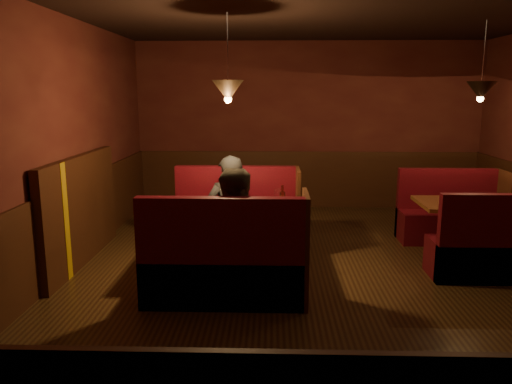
{
  "coord_description": "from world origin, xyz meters",
  "views": [
    {
      "loc": [
        -0.64,
        -5.34,
        2.03
      ],
      "look_at": [
        -0.81,
        0.06,
        0.95
      ],
      "focal_mm": 35.0,
      "sensor_mm": 36.0,
      "label": 1
    }
  ],
  "objects_px": {
    "main_bench_near": "(226,269)",
    "second_bench_near": "(498,252)",
    "main_bench_far": "(237,225)",
    "second_bench_far": "(450,218)",
    "diner_b": "(240,217)",
    "second_table": "(470,217)",
    "main_table": "(231,222)",
    "diner_a": "(230,192)"
  },
  "relations": [
    {
      "from": "main_bench_near",
      "to": "second_bench_near",
      "type": "xyz_separation_m",
      "value": [
        2.92,
        0.72,
        -0.03
      ]
    },
    {
      "from": "main_bench_far",
      "to": "second_bench_far",
      "type": "xyz_separation_m",
      "value": [
        2.92,
        0.57,
        -0.03
      ]
    },
    {
      "from": "second_bench_far",
      "to": "diner_b",
      "type": "bearing_deg",
      "value": -143.39
    },
    {
      "from": "second_table",
      "to": "second_bench_far",
      "type": "height_order",
      "value": "second_bench_far"
    },
    {
      "from": "main_table",
      "to": "main_bench_near",
      "type": "xyz_separation_m",
      "value": [
        0.02,
        -0.83,
        -0.25
      ]
    },
    {
      "from": "second_bench_far",
      "to": "diner_a",
      "type": "xyz_separation_m",
      "value": [
        -3.0,
        -0.76,
        0.5
      ]
    },
    {
      "from": "second_bench_far",
      "to": "main_bench_far",
      "type": "bearing_deg",
      "value": -168.97
    },
    {
      "from": "diner_b",
      "to": "second_bench_near",
      "type": "bearing_deg",
      "value": -0.46
    },
    {
      "from": "diner_a",
      "to": "diner_b",
      "type": "bearing_deg",
      "value": 90.07
    },
    {
      "from": "second_table",
      "to": "second_bench_far",
      "type": "bearing_deg",
      "value": 87.8
    },
    {
      "from": "main_bench_near",
      "to": "diner_a",
      "type": "height_order",
      "value": "diner_a"
    },
    {
      "from": "second_bench_near",
      "to": "diner_b",
      "type": "relative_size",
      "value": 0.84
    },
    {
      "from": "main_bench_far",
      "to": "diner_b",
      "type": "xyz_separation_m",
      "value": [
        0.13,
        -1.5,
        0.48
      ]
    },
    {
      "from": "main_bench_near",
      "to": "diner_a",
      "type": "distance_m",
      "value": 1.54
    },
    {
      "from": "main_bench_near",
      "to": "second_bench_far",
      "type": "xyz_separation_m",
      "value": [
        2.92,
        2.23,
        -0.03
      ]
    },
    {
      "from": "main_bench_far",
      "to": "main_table",
      "type": "bearing_deg",
      "value": -91.16
    },
    {
      "from": "main_bench_far",
      "to": "diner_b",
      "type": "bearing_deg",
      "value": -85.07
    },
    {
      "from": "main_bench_near",
      "to": "diner_b",
      "type": "height_order",
      "value": "diner_b"
    },
    {
      "from": "main_bench_near",
      "to": "main_bench_far",
      "type": "bearing_deg",
      "value": 90.0
    },
    {
      "from": "main_bench_near",
      "to": "second_table",
      "type": "xyz_separation_m",
      "value": [
        2.89,
        1.47,
        0.18
      ]
    },
    {
      "from": "second_table",
      "to": "second_bench_far",
      "type": "distance_m",
      "value": 0.78
    },
    {
      "from": "diner_a",
      "to": "diner_b",
      "type": "xyz_separation_m",
      "value": [
        0.21,
        -1.32,
        0.02
      ]
    },
    {
      "from": "main_table",
      "to": "second_bench_far",
      "type": "height_order",
      "value": "main_table"
    },
    {
      "from": "main_bench_far",
      "to": "second_bench_near",
      "type": "distance_m",
      "value": 3.07
    },
    {
      "from": "main_table",
      "to": "second_bench_far",
      "type": "bearing_deg",
      "value": 25.42
    },
    {
      "from": "main_bench_near",
      "to": "second_table",
      "type": "height_order",
      "value": "main_bench_near"
    },
    {
      "from": "diner_b",
      "to": "second_table",
      "type": "bearing_deg",
      "value": 13.56
    },
    {
      "from": "second_table",
      "to": "diner_b",
      "type": "relative_size",
      "value": 0.76
    },
    {
      "from": "main_table",
      "to": "diner_b",
      "type": "relative_size",
      "value": 0.88
    },
    {
      "from": "main_table",
      "to": "diner_a",
      "type": "relative_size",
      "value": 0.9
    },
    {
      "from": "second_bench_far",
      "to": "diner_a",
      "type": "bearing_deg",
      "value": -165.84
    },
    {
      "from": "second_bench_near",
      "to": "main_bench_near",
      "type": "bearing_deg",
      "value": -166.1
    },
    {
      "from": "second_bench_near",
      "to": "diner_a",
      "type": "relative_size",
      "value": 0.85
    },
    {
      "from": "main_table",
      "to": "main_bench_far",
      "type": "relative_size",
      "value": 0.91
    },
    {
      "from": "second_bench_far",
      "to": "second_table",
      "type": "bearing_deg",
      "value": -92.2
    },
    {
      "from": "main_bench_far",
      "to": "diner_a",
      "type": "relative_size",
      "value": 0.99
    },
    {
      "from": "main_bench_far",
      "to": "second_bench_far",
      "type": "relative_size",
      "value": 1.15
    },
    {
      "from": "second_bench_near",
      "to": "diner_a",
      "type": "distance_m",
      "value": 3.13
    },
    {
      "from": "second_table",
      "to": "diner_a",
      "type": "xyz_separation_m",
      "value": [
        -2.97,
        -0.0,
        0.29
      ]
    },
    {
      "from": "second_table",
      "to": "second_bench_near",
      "type": "relative_size",
      "value": 0.9
    },
    {
      "from": "second_bench_near",
      "to": "diner_b",
      "type": "height_order",
      "value": "diner_b"
    },
    {
      "from": "main_bench_far",
      "to": "second_bench_near",
      "type": "relative_size",
      "value": 1.15
    }
  ]
}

